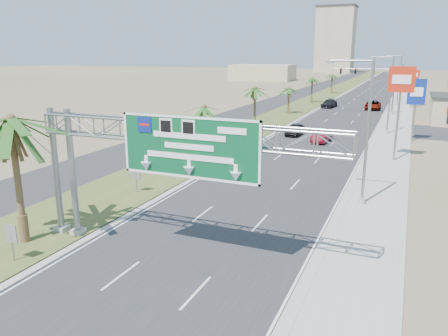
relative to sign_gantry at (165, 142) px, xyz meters
name	(u,v)px	position (x,y,z in m)	size (l,w,h in m)	color
road	(369,95)	(1.06, 100.07, -6.05)	(12.00, 300.00, 0.02)	#28282B
sidewalk_right	(404,96)	(9.56, 100.07, -6.01)	(4.00, 300.00, 0.10)	#9E9B93
median_grass	(329,93)	(-8.94, 100.07, -6.00)	(7.00, 300.00, 0.12)	#425826
opposing_road	(303,93)	(-15.94, 100.07, -6.05)	(8.00, 300.00, 0.02)	#28282B
sign_gantry	(165,142)	(0.00, 0.00, 0.00)	(16.75, 1.24, 7.50)	gray
palm_near	(10,120)	(-8.14, -1.93, 0.87)	(5.70, 5.70, 8.35)	brown
palm_row_b	(204,108)	(-8.44, 22.07, -1.16)	(3.99, 3.99, 5.95)	brown
palm_row_c	(255,89)	(-8.44, 38.07, -0.39)	(3.99, 3.99, 6.75)	brown
palm_row_d	(289,89)	(-8.44, 56.07, -1.64)	(3.99, 3.99, 5.45)	brown
palm_row_e	(312,79)	(-8.44, 75.07, -0.97)	(3.99, 3.99, 6.15)	brown
palm_row_f	(332,75)	(-8.44, 100.07, -1.35)	(3.99, 3.99, 5.75)	brown
streetlight_near	(364,139)	(8.36, 12.07, -1.36)	(3.27, 0.44, 10.00)	gray
streetlight_mid	(388,98)	(8.36, 42.07, -1.36)	(3.27, 0.44, 10.00)	gray
streetlight_far	(398,82)	(8.36, 78.07, -1.36)	(3.27, 0.44, 10.00)	gray
signal_mast	(382,86)	(6.23, 62.05, -1.21)	(10.28, 0.71, 8.00)	gray
median_signback_a	(11,236)	(-6.74, -3.93, -4.61)	(0.75, 0.08, 2.08)	gray
median_signback_b	(136,175)	(-7.44, 8.07, -4.61)	(0.75, 0.08, 2.08)	gray
tower_distant	(335,40)	(-30.94, 240.07, 11.44)	(20.00, 16.00, 35.00)	tan
building_distant_left	(262,72)	(-43.94, 150.07, -3.06)	(24.00, 14.00, 6.00)	#C8B887
car_left_lane	(295,130)	(-2.37, 36.68, -5.31)	(1.77, 4.39, 1.50)	black
car_mid_lane	(322,136)	(1.68, 33.59, -5.29)	(1.61, 4.63, 1.53)	maroon
car_right_lane	(373,105)	(4.60, 68.75, -5.23)	(2.75, 5.96, 1.66)	gray
car_far	(329,104)	(-3.58, 68.93, -5.28)	(2.17, 5.34, 1.55)	black
pole_sign_red_near	(401,85)	(10.06, 26.70, 1.32)	(2.41, 0.45, 9.34)	gray
pole_sign_blue	(417,94)	(11.61, 38.28, -0.42)	(2.02, 0.50, 7.63)	gray
pole_sign_red_far	(413,77)	(11.12, 74.86, -0.22)	(2.20, 0.86, 7.45)	gray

